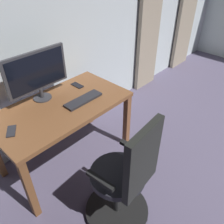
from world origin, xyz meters
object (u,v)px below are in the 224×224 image
object	(u,v)px
desk	(62,113)
computer_keyboard	(83,100)
cell_phone_face_up	(11,131)
cell_phone_by_monitor	(77,85)
computer_monitor	(37,73)
office_chair	(125,181)

from	to	relation	value
desk	computer_keyboard	bearing A→B (deg)	153.76
cell_phone_face_up	cell_phone_by_monitor	size ratio (longest dim) A/B	1.00
desk	computer_keyboard	xyz separation A→B (m)	(-0.20, 0.10, 0.11)
computer_monitor	cell_phone_face_up	distance (m)	0.59
desk	cell_phone_by_monitor	xyz separation A→B (m)	(-0.35, -0.17, 0.10)
desk	cell_phone_face_up	distance (m)	0.52
computer_keyboard	cell_phone_face_up	bearing A→B (deg)	-6.91
office_chair	cell_phone_face_up	bearing A→B (deg)	109.52
desk	office_chair	distance (m)	0.92
desk	cell_phone_face_up	bearing A→B (deg)	1.35
cell_phone_by_monitor	computer_monitor	bearing A→B (deg)	-9.58
desk	computer_keyboard	world-z (taller)	computer_keyboard
office_chair	computer_monitor	xyz separation A→B (m)	(-0.06, -1.14, 0.51)
computer_monitor	computer_keyboard	bearing A→B (deg)	126.15
computer_monitor	desk	bearing A→B (deg)	101.41
office_chair	computer_monitor	distance (m)	1.25
desk	computer_keyboard	distance (m)	0.25
cell_phone_face_up	desk	bearing A→B (deg)	-145.96
cell_phone_face_up	computer_keyboard	bearing A→B (deg)	-154.22
computer_keyboard	cell_phone_face_up	world-z (taller)	computer_keyboard
computer_monitor	cell_phone_face_up	size ratio (longest dim) A/B	4.34
computer_monitor	cell_phone_by_monitor	xyz separation A→B (m)	(-0.40, 0.06, -0.27)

